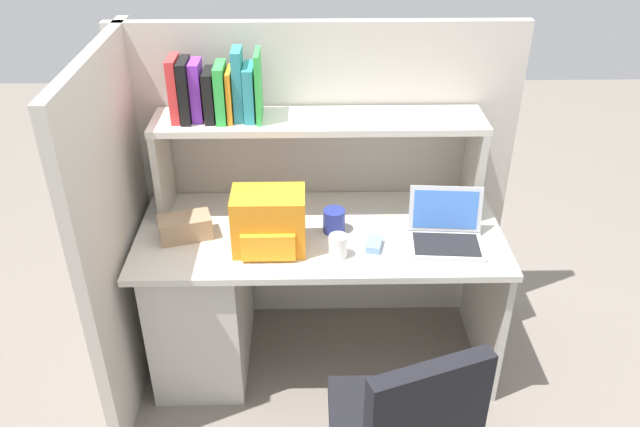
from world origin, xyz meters
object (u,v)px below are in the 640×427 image
Objects in this scene: computer_mouse at (374,244)px; tissue_box at (185,227)px; paper_cup at (338,246)px; laptop at (446,232)px; snack_canister at (334,221)px; backpack at (269,222)px.

computer_mouse is 0.81m from tissue_box.
paper_cup is 0.45× the size of tissue_box.
laptop reaches higher than computer_mouse.
laptop is 3.16× the size of computer_mouse.
laptop reaches higher than paper_cup.
snack_canister is (-0.01, 0.19, 0.00)m from paper_cup.
backpack is 3.02× the size of paper_cup.
laptop is 0.31m from computer_mouse.
computer_mouse is at bearing -0.98° from backpack.
laptop reaches higher than snack_canister.
computer_mouse is 0.47× the size of tissue_box.
laptop is 0.47m from paper_cup.
laptop is 1.49× the size of tissue_box.
snack_canister reaches higher than computer_mouse.
paper_cup is at bearing -30.14° from tissue_box.
backpack is 1.36× the size of tissue_box.
paper_cup is (0.28, -0.07, -0.08)m from backpack.
paper_cup is 0.94× the size of snack_canister.
backpack reaches higher than computer_mouse.
backpack is at bearing -30.32° from tissue_box.
snack_canister is at bearing 92.85° from paper_cup.
backpack is 0.30m from paper_cup.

